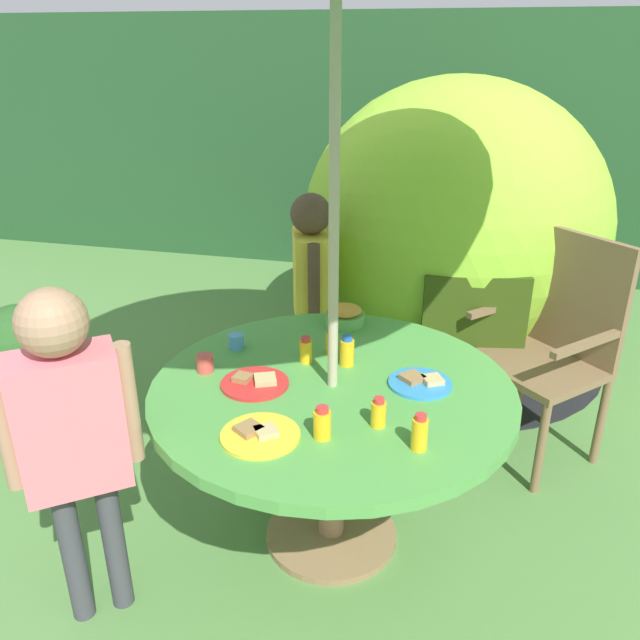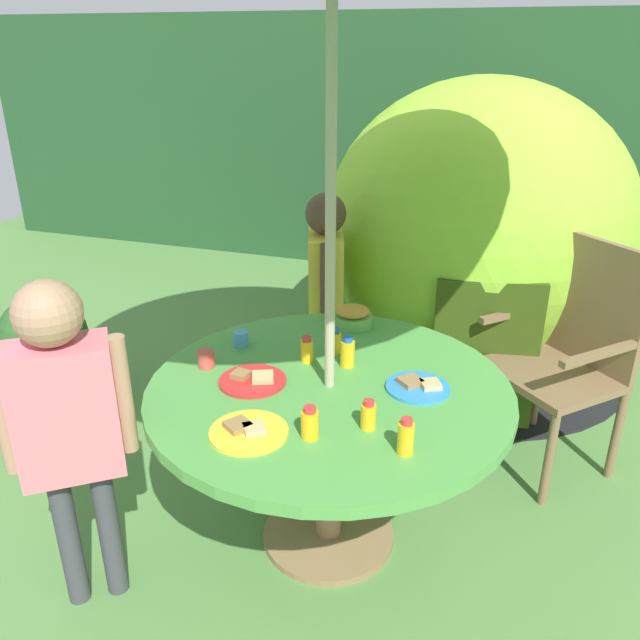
% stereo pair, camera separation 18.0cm
% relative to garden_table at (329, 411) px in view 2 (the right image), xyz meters
% --- Properties ---
extents(ground_plane, '(10.00, 10.00, 0.02)m').
position_rel_garden_table_xyz_m(ground_plane, '(0.00, 0.00, -0.61)').
color(ground_plane, '#548442').
extents(hedge_backdrop, '(9.00, 0.70, 2.09)m').
position_rel_garden_table_xyz_m(hedge_backdrop, '(0.00, 3.70, 0.44)').
color(hedge_backdrop, '#234C28').
rests_on(hedge_backdrop, ground_plane).
extents(garden_table, '(1.34, 1.34, 0.71)m').
position_rel_garden_table_xyz_m(garden_table, '(0.00, 0.00, 0.00)').
color(garden_table, '#93704C').
rests_on(garden_table, ground_plane).
extents(wooden_chair, '(0.69, 0.69, 1.08)m').
position_rel_garden_table_xyz_m(wooden_chair, '(0.87, 0.89, -0.01)').
color(wooden_chair, brown).
rests_on(wooden_chair, ground_plane).
extents(dome_tent, '(2.32, 2.32, 1.70)m').
position_rel_garden_table_xyz_m(dome_tent, '(0.32, 1.86, 0.24)').
color(dome_tent, '#8CC633').
rests_on(dome_tent, ground_plane).
extents(potted_plant, '(0.46, 0.46, 0.67)m').
position_rel_garden_table_xyz_m(potted_plant, '(-1.71, 0.45, -0.21)').
color(potted_plant, brown).
rests_on(potted_plant, ground_plane).
extents(child_in_yellow_shirt, '(0.26, 0.39, 1.19)m').
position_rel_garden_table_xyz_m(child_in_yellow_shirt, '(-0.33, 0.97, 0.16)').
color(child_in_yellow_shirt, navy).
rests_on(child_in_yellow_shirt, ground_plane).
extents(child_in_pink_shirt, '(0.36, 0.33, 1.23)m').
position_rel_garden_table_xyz_m(child_in_pink_shirt, '(-0.71, -0.54, 0.18)').
color(child_in_pink_shirt, '#3F3F47').
rests_on(child_in_pink_shirt, ground_plane).
extents(snack_bowl, '(0.18, 0.18, 0.09)m').
position_rel_garden_table_xyz_m(snack_bowl, '(-0.07, 0.55, 0.15)').
color(snack_bowl, '#66B259').
rests_on(snack_bowl, garden_table).
extents(plate_back_edge, '(0.25, 0.25, 0.03)m').
position_rel_garden_table_xyz_m(plate_back_edge, '(-0.27, -0.07, 0.12)').
color(plate_back_edge, red).
rests_on(plate_back_edge, garden_table).
extents(plate_front_edge, '(0.23, 0.23, 0.03)m').
position_rel_garden_table_xyz_m(plate_front_edge, '(0.31, 0.08, 0.12)').
color(plate_front_edge, '#338CD8').
rests_on(plate_front_edge, garden_table).
extents(plate_near_left, '(0.26, 0.26, 0.03)m').
position_rel_garden_table_xyz_m(plate_near_left, '(-0.15, -0.38, 0.12)').
color(plate_near_left, yellow).
rests_on(plate_near_left, garden_table).
extents(juice_bottle_near_right, '(0.05, 0.05, 0.10)m').
position_rel_garden_table_xyz_m(juice_bottle_near_right, '(0.20, -0.23, 0.16)').
color(juice_bottle_near_right, yellow).
rests_on(juice_bottle_near_right, garden_table).
extents(juice_bottle_far_left, '(0.06, 0.06, 0.11)m').
position_rel_garden_table_xyz_m(juice_bottle_far_left, '(0.04, -0.34, 0.16)').
color(juice_bottle_far_left, yellow).
rests_on(juice_bottle_far_left, garden_table).
extents(juice_bottle_far_right, '(0.05, 0.05, 0.11)m').
position_rel_garden_table_xyz_m(juice_bottle_far_right, '(-0.14, 0.15, 0.16)').
color(juice_bottle_far_right, yellow).
rests_on(juice_bottle_far_right, garden_table).
extents(juice_bottle_center_front, '(0.05, 0.05, 0.11)m').
position_rel_garden_table_xyz_m(juice_bottle_center_front, '(-0.06, 0.26, 0.16)').
color(juice_bottle_center_front, yellow).
rests_on(juice_bottle_center_front, garden_table).
extents(juice_bottle_center_back, '(0.05, 0.05, 0.12)m').
position_rel_garden_table_xyz_m(juice_bottle_center_back, '(0.35, -0.32, 0.17)').
color(juice_bottle_center_back, yellow).
rests_on(juice_bottle_center_back, garden_table).
extents(juice_bottle_mid_left, '(0.06, 0.06, 0.12)m').
position_rel_garden_table_xyz_m(juice_bottle_mid_left, '(0.02, 0.17, 0.17)').
color(juice_bottle_mid_left, yellow).
rests_on(juice_bottle_mid_left, garden_table).
extents(cup_near, '(0.06, 0.06, 0.06)m').
position_rel_garden_table_xyz_m(cup_near, '(-0.45, 0.20, 0.14)').
color(cup_near, '#4C99D8').
rests_on(cup_near, garden_table).
extents(cup_far, '(0.07, 0.07, 0.07)m').
position_rel_garden_table_xyz_m(cup_far, '(-0.49, -0.01, 0.14)').
color(cup_far, '#E04C47').
rests_on(cup_far, garden_table).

